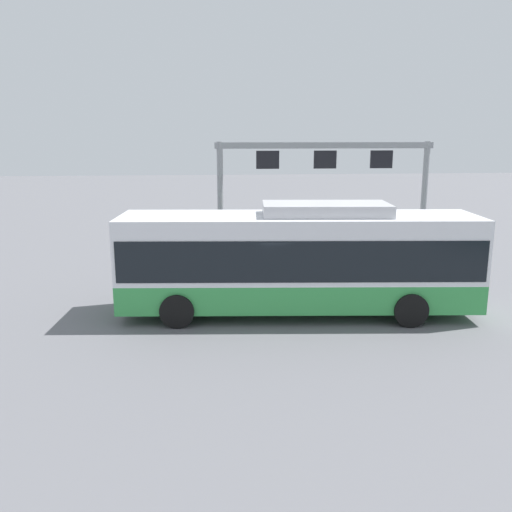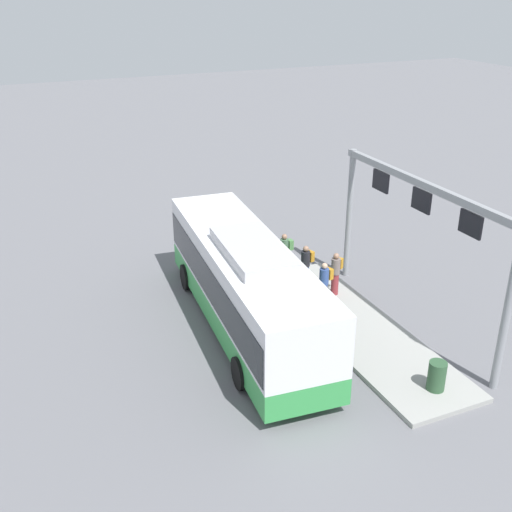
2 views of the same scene
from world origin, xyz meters
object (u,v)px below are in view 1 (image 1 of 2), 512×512
person_boarding (235,259)px  trash_bin (427,264)px  person_waiting_near (197,261)px  person_waiting_far (262,254)px  person_waiting_mid (280,258)px  bus_main (298,257)px

person_boarding → trash_bin: person_boarding is taller
person_waiting_near → person_waiting_far: bearing=109.7°
person_boarding → trash_bin: size_ratio=1.86×
person_boarding → person_waiting_mid: (-1.62, 0.12, 0.00)m
bus_main → person_waiting_near: 4.44m
trash_bin → person_boarding: bearing=2.5°
person_waiting_far → trash_bin: (-6.34, 0.38, -0.44)m
person_boarding → person_waiting_far: size_ratio=1.00×
bus_main → trash_bin: bearing=-142.9°
person_boarding → trash_bin: (-7.38, -0.32, -0.44)m
person_boarding → person_waiting_mid: bearing=68.7°
person_waiting_near → person_waiting_mid: size_ratio=1.00×
person_waiting_near → trash_bin: 8.79m
bus_main → person_waiting_near: bearing=-39.7°
person_waiting_far → trash_bin: bearing=53.7°
bus_main → trash_bin: bus_main is taller
person_boarding → person_waiting_near: same height
person_waiting_far → bus_main: bearing=-22.7°
person_waiting_mid → person_waiting_far: 1.00m
bus_main → person_waiting_near: bus_main is taller
bus_main → person_waiting_mid: size_ratio=6.56×
bus_main → person_boarding: size_ratio=6.56×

